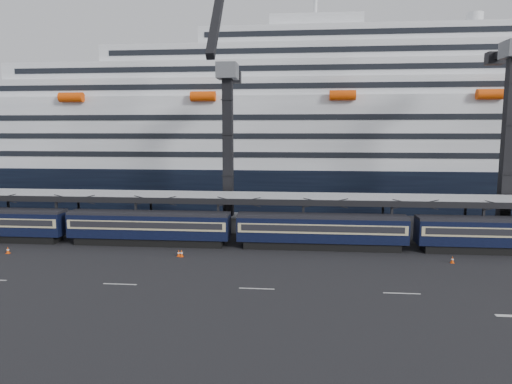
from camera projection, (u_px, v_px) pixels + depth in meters
ground at (415, 279)px, 41.23m from camera, size 260.00×260.00×0.00m
train at (351, 230)px, 51.24m from camera, size 133.05×3.00×4.05m
canopy at (388, 199)px, 54.35m from camera, size 130.00×6.25×5.53m
cruise_ship at (351, 136)px, 85.09m from camera, size 214.09×28.84×34.00m
crane_dark_near at (227, 141)px, 59.90m from camera, size 4.50×17.75×35.08m
crane_dark_mid at (511, 130)px, 55.41m from camera, size 4.50×18.24×39.64m
traffic_cone_a at (8, 250)px, 49.72m from camera, size 0.39×0.39×0.77m
traffic_cone_b at (181, 253)px, 48.41m from camera, size 0.39×0.39×0.79m
traffic_cone_c at (179, 253)px, 48.54m from camera, size 0.37×0.37×0.74m
traffic_cone_d at (452, 260)px, 46.11m from camera, size 0.36×0.36×0.73m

